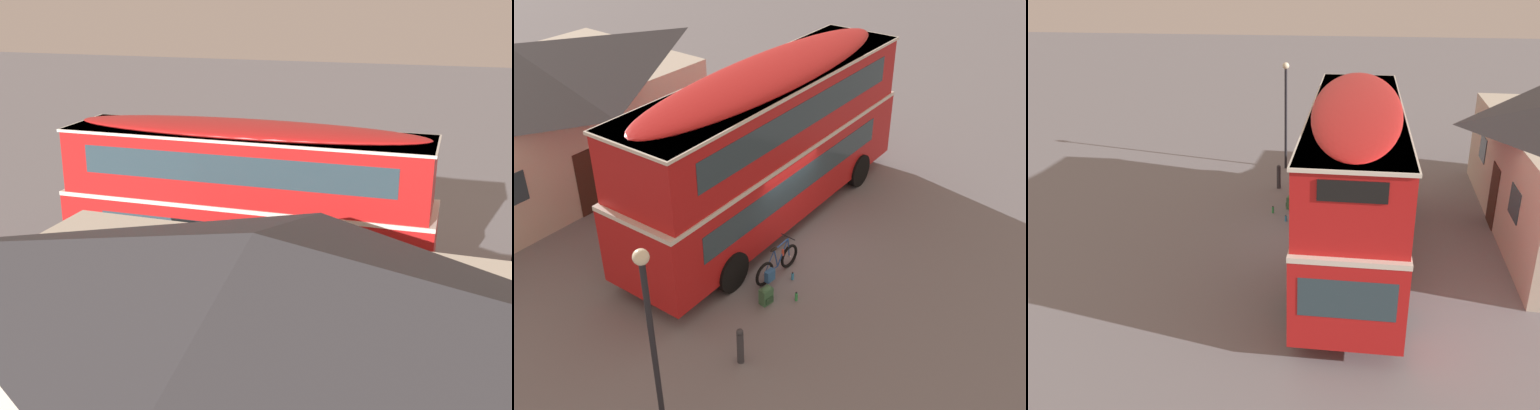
% 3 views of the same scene
% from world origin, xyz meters
% --- Properties ---
extents(ground_plane, '(120.00, 120.00, 0.00)m').
position_xyz_m(ground_plane, '(0.00, 0.00, 0.00)').
color(ground_plane, slate).
extents(double_decker_bus, '(10.82, 2.75, 4.79)m').
position_xyz_m(double_decker_bus, '(0.75, 0.96, 2.65)').
color(double_decker_bus, black).
rests_on(double_decker_bus, ground).
extents(touring_bicycle, '(1.70, 0.46, 1.01)m').
position_xyz_m(touring_bicycle, '(-1.54, -0.84, 0.37)').
color(touring_bicycle, black).
rests_on(touring_bicycle, ground).
extents(backpack_on_ground, '(0.36, 0.31, 0.50)m').
position_xyz_m(backpack_on_ground, '(-2.57, -1.24, 0.26)').
color(backpack_on_ground, '#386642').
rests_on(backpack_on_ground, ground).
extents(water_bottle_blue_sports, '(0.07, 0.07, 0.22)m').
position_xyz_m(water_bottle_blue_sports, '(-1.40, -1.27, 0.10)').
color(water_bottle_blue_sports, '#338CBF').
rests_on(water_bottle_blue_sports, ground).
extents(water_bottle_green_metal, '(0.08, 0.08, 0.26)m').
position_xyz_m(water_bottle_green_metal, '(-2.06, -1.81, 0.12)').
color(water_bottle_green_metal, green).
rests_on(water_bottle_green_metal, ground).
extents(pub_building, '(11.29, 7.18, 4.65)m').
position_xyz_m(pub_building, '(-1.88, 8.84, 2.37)').
color(pub_building, beige).
rests_on(pub_building, ground).
extents(street_lamp, '(0.28, 0.28, 4.54)m').
position_xyz_m(street_lamp, '(-6.97, -1.94, 2.81)').
color(street_lamp, black).
rests_on(street_lamp, ground).
extents(kerb_bollard, '(0.16, 0.16, 0.97)m').
position_xyz_m(kerb_bollard, '(-4.52, -1.92, 0.50)').
color(kerb_bollard, '#333338').
rests_on(kerb_bollard, ground).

